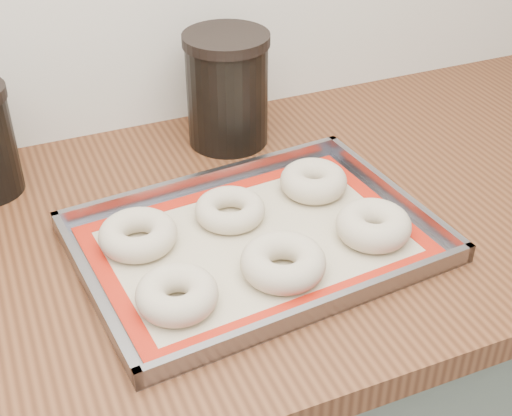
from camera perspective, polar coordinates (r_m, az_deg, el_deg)
name	(u,v)px	position (r m, az deg, el deg)	size (l,w,h in m)	color
countertop	(61,274)	(0.97, -15.33, -5.08)	(3.06, 0.68, 0.04)	brown
baking_tray	(256,241)	(0.95, 0.00, -2.64)	(0.49, 0.37, 0.03)	gray
baking_mat	(256,242)	(0.95, 0.00, -2.74)	(0.44, 0.33, 0.00)	#C6B793
bagel_front_left	(177,294)	(0.85, -6.34, -6.89)	(0.10, 0.10, 0.04)	#C4B498
bagel_front_mid	(283,262)	(0.89, 2.18, -4.35)	(0.11, 0.11, 0.04)	#C4B498
bagel_front_right	(373,225)	(0.96, 9.37, -1.38)	(0.10, 0.10, 0.04)	#C4B498
bagel_back_left	(138,235)	(0.95, -9.43, -2.12)	(0.10, 0.10, 0.03)	#C4B498
bagel_back_mid	(230,210)	(0.99, -2.10, -0.15)	(0.10, 0.10, 0.03)	#C4B498
bagel_back_right	(313,181)	(1.04, 4.62, 2.17)	(0.10, 0.10, 0.04)	#C4B498
canister_right	(227,89)	(1.15, -2.32, 9.49)	(0.14, 0.14, 0.18)	black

